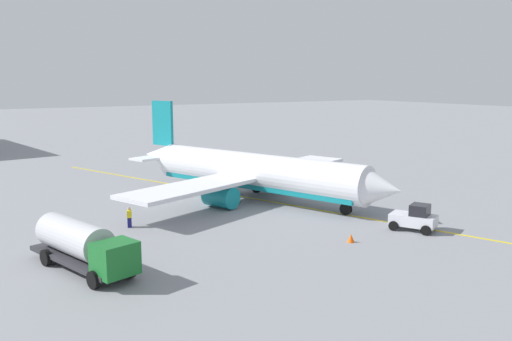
{
  "coord_description": "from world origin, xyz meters",
  "views": [
    {
      "loc": [
        46.61,
        -27.97,
        12.2
      ],
      "look_at": [
        0.0,
        0.0,
        3.0
      ],
      "focal_mm": 37.82,
      "sensor_mm": 36.0,
      "label": 1
    }
  ],
  "objects_px": {
    "airplane": "(252,173)",
    "pushback_tug": "(415,218)",
    "fuel_tanker": "(83,245)",
    "refueling_worker": "(129,218)",
    "safety_cone_nose": "(351,238)"
  },
  "relations": [
    {
      "from": "pushback_tug",
      "to": "safety_cone_nose",
      "type": "xyz_separation_m",
      "value": [
        -0.12,
        -6.66,
        -0.69
      ]
    },
    {
      "from": "airplane",
      "to": "safety_cone_nose",
      "type": "xyz_separation_m",
      "value": [
        16.97,
        -1.33,
        -2.38
      ]
    },
    {
      "from": "refueling_worker",
      "to": "fuel_tanker",
      "type": "bearing_deg",
      "value": -34.18
    },
    {
      "from": "fuel_tanker",
      "to": "pushback_tug",
      "type": "relative_size",
      "value": 2.43
    },
    {
      "from": "fuel_tanker",
      "to": "pushback_tug",
      "type": "height_order",
      "value": "fuel_tanker"
    },
    {
      "from": "fuel_tanker",
      "to": "airplane",
      "type": "bearing_deg",
      "value": 122.22
    },
    {
      "from": "fuel_tanker",
      "to": "refueling_worker",
      "type": "relative_size",
      "value": 5.84
    },
    {
      "from": "fuel_tanker",
      "to": "safety_cone_nose",
      "type": "relative_size",
      "value": 15.66
    },
    {
      "from": "airplane",
      "to": "fuel_tanker",
      "type": "relative_size",
      "value": 3.2
    },
    {
      "from": "airplane",
      "to": "refueling_worker",
      "type": "bearing_deg",
      "value": -73.71
    },
    {
      "from": "refueling_worker",
      "to": "safety_cone_nose",
      "type": "distance_m",
      "value": 18.28
    },
    {
      "from": "fuel_tanker",
      "to": "safety_cone_nose",
      "type": "xyz_separation_m",
      "value": [
        4.24,
        18.86,
        -1.4
      ]
    },
    {
      "from": "fuel_tanker",
      "to": "pushback_tug",
      "type": "distance_m",
      "value": 25.9
    },
    {
      "from": "airplane",
      "to": "fuel_tanker",
      "type": "height_order",
      "value": "airplane"
    },
    {
      "from": "airplane",
      "to": "pushback_tug",
      "type": "distance_m",
      "value": 17.98
    }
  ]
}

